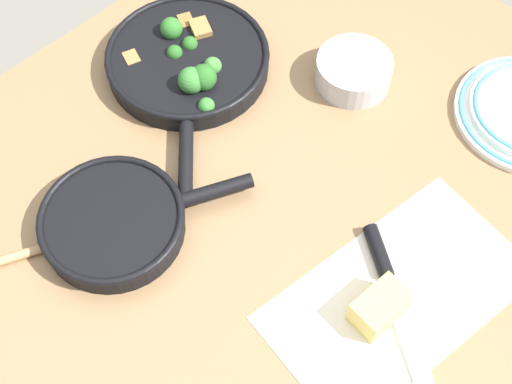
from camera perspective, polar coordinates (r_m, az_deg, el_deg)
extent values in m
plane|color=slate|center=(1.83, 0.00, -12.66)|extent=(14.00, 14.00, 0.00)
cube|color=olive|center=(1.16, 0.00, -0.90)|extent=(1.30, 1.01, 0.03)
cylinder|color=#BCBCC1|center=(1.91, 3.39, 12.42)|extent=(0.05, 0.05, 0.72)
cylinder|color=black|center=(1.30, -5.47, 10.39)|extent=(0.29, 0.29, 0.04)
torus|color=black|center=(1.29, -5.53, 10.91)|extent=(0.29, 0.29, 0.01)
cylinder|color=black|center=(1.17, -5.64, 2.58)|extent=(0.12, 0.12, 0.02)
cylinder|color=#205218|center=(1.31, -6.46, 10.47)|extent=(0.01, 0.01, 0.02)
sphere|color=#286023|center=(1.30, -6.54, 11.00)|extent=(0.03, 0.03, 0.03)
cylinder|color=#245B1C|center=(1.34, -6.68, 12.11)|extent=(0.01, 0.01, 0.02)
sphere|color=#2D6B28|center=(1.32, -6.79, 12.87)|extent=(0.04, 0.04, 0.04)
cylinder|color=#357027|center=(1.28, -3.44, 9.44)|extent=(0.01, 0.01, 0.02)
sphere|color=#428438|center=(1.27, -3.49, 10.03)|extent=(0.03, 0.03, 0.03)
cylinder|color=#2C6823|center=(1.25, -5.09, 8.03)|extent=(0.02, 0.02, 0.03)
sphere|color=#387A33|center=(1.23, -5.19, 8.89)|extent=(0.05, 0.05, 0.05)
cylinder|color=#205218|center=(1.32, -5.25, 11.17)|extent=(0.01, 0.01, 0.02)
sphere|color=#286023|center=(1.31, -5.31, 11.70)|extent=(0.03, 0.03, 0.03)
cylinder|color=#205218|center=(1.25, -4.15, 8.27)|extent=(0.02, 0.02, 0.03)
sphere|color=#286023|center=(1.23, -4.23, 9.13)|extent=(0.05, 0.05, 0.05)
cylinder|color=#2C6823|center=(1.23, -3.94, 6.37)|extent=(0.01, 0.01, 0.02)
sphere|color=#387A33|center=(1.21, -3.99, 6.89)|extent=(0.03, 0.03, 0.03)
cube|color=#9E703D|center=(1.34, -4.44, 12.60)|extent=(0.05, 0.05, 0.04)
cube|color=#9E703D|center=(1.31, -9.86, 10.23)|extent=(0.03, 0.04, 0.03)
cube|color=olive|center=(1.36, -5.59, 13.16)|extent=(0.04, 0.04, 0.03)
cylinder|color=black|center=(1.12, -11.37, -2.50)|extent=(0.22, 0.22, 0.04)
torus|color=black|center=(1.11, -11.54, -2.01)|extent=(0.23, 0.23, 0.01)
cylinder|color=black|center=(1.13, -3.14, 0.14)|extent=(0.12, 0.07, 0.02)
cylinder|color=#DBC156|center=(1.13, -11.36, -2.52)|extent=(0.18, 0.18, 0.02)
ellipsoid|color=tan|center=(1.14, -11.76, -2.75)|extent=(0.07, 0.06, 0.02)
cube|color=silver|center=(1.09, 11.26, -8.14)|extent=(0.42, 0.26, 0.00)
cube|color=silver|center=(1.07, 12.06, -11.41)|extent=(0.12, 0.18, 0.01)
cylinder|color=black|center=(1.10, 9.76, -4.69)|extent=(0.06, 0.09, 0.02)
cube|color=#EACC66|center=(1.05, 9.88, -9.12)|extent=(0.08, 0.06, 0.05)
cylinder|color=#B7B7BC|center=(1.28, 7.81, 9.55)|extent=(0.13, 0.13, 0.05)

